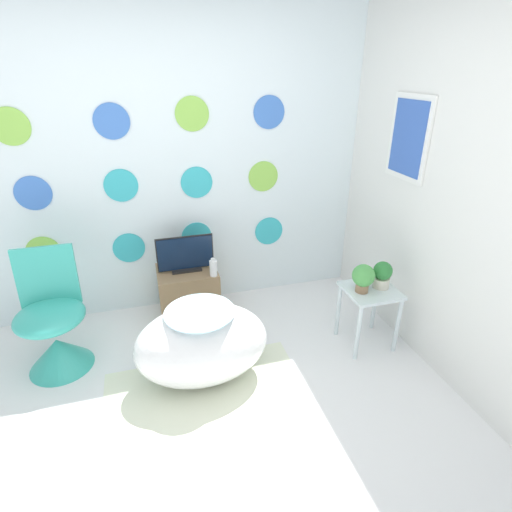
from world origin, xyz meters
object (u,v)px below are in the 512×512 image
at_px(bathtub, 202,344).
at_px(tv, 185,255).
at_px(vase, 213,268).
at_px(chair, 55,333).
at_px(potted_plant_right, 382,274).
at_px(potted_plant_left, 363,277).

bearing_deg(bathtub, tv, 89.01).
distance_m(bathtub, vase, 0.75).
xyz_separation_m(bathtub, vase, (0.22, 0.69, 0.22)).
bearing_deg(chair, bathtub, -22.88).
xyz_separation_m(bathtub, potted_plant_right, (1.39, 0.05, 0.31)).
bearing_deg(potted_plant_left, chair, 169.94).
bearing_deg(chair, potted_plant_right, -8.90).
height_order(chair, potted_plant_left, chair).
distance_m(chair, potted_plant_left, 2.27).
height_order(chair, potted_plant_right, chair).
bearing_deg(potted_plant_left, bathtub, -178.74).
bearing_deg(tv, chair, -156.96).
xyz_separation_m(chair, potted_plant_right, (2.39, -0.37, 0.32)).
bearing_deg(bathtub, potted_plant_left, 1.26).
relative_size(bathtub, chair, 1.04).
bearing_deg(potted_plant_right, bathtub, -178.12).
distance_m(chair, tv, 1.13).
distance_m(chair, vase, 1.26).
xyz_separation_m(bathtub, chair, (-0.99, 0.42, -0.00)).
relative_size(vase, potted_plant_left, 0.73).
relative_size(bathtub, potted_plant_left, 4.19).
height_order(bathtub, tv, tv).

